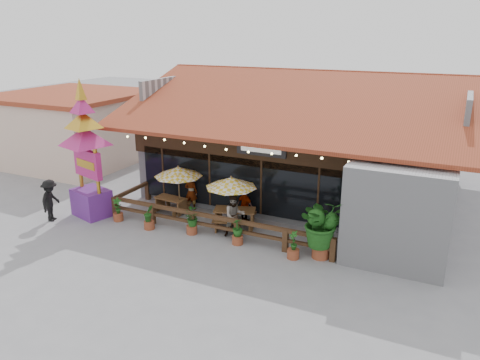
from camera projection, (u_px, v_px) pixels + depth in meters
The scene contains 19 objects.
ground at pixel (254, 239), 18.56m from camera, with size 100.00×100.00×0.00m, color gray.
restaurant_building at pixel (312, 149), 23.45m from camera, with size 15.50×14.73×6.09m.
patio_railing at pixel (201, 217), 19.07m from camera, with size 10.00×2.60×0.92m.
neighbor_building at pixel (74, 126), 29.21m from camera, with size 8.40×8.40×4.22m.
umbrella_left at pixel (178, 172), 20.43m from camera, with size 2.63×2.63×2.28m.
umbrella_right at pixel (231, 183), 19.01m from camera, with size 2.56×2.56×2.28m.
picnic_table_left at pixel (171, 202), 21.14m from camera, with size 1.55×1.37×0.69m.
picnic_table_right at pixel (235, 215), 19.47m from camera, with size 2.07×1.92×0.82m.
thai_sign_tower at pixel (85, 140), 19.87m from camera, with size 2.98×2.98×6.50m.
tropical_plant at pixel (322, 224), 16.64m from camera, with size 2.23×2.16×2.34m.
diner_a at pixel (191, 192), 21.38m from camera, with size 0.60×0.39×1.65m, color #331E10.
diner_b at pixel (234, 216), 18.57m from camera, with size 0.85×0.67×1.76m, color #331E10.
diner_c at pixel (245, 206), 20.00m from camera, with size 0.87×0.36×1.48m, color #331E10.
pedestrian at pixel (50, 200), 20.09m from camera, with size 1.19×0.68×1.84m, color black.
planter_a at pixel (118, 211), 20.20m from camera, with size 0.45×0.43×1.04m.
planter_b at pixel (149, 218), 19.34m from camera, with size 0.47×0.50×1.07m.
planter_c at pixel (192, 220), 18.84m from camera, with size 0.71×0.64×1.07m.
planter_d at pixel (237, 232), 17.96m from camera, with size 0.55×0.55×1.05m.
planter_e at pixel (293, 247), 16.85m from camera, with size 0.46×0.45×1.08m.
Camera 1 is at (6.80, -15.53, 7.94)m, focal length 35.00 mm.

